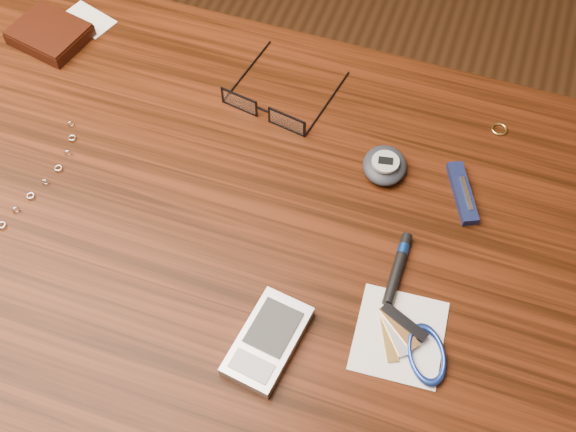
{
  "coord_description": "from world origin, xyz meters",
  "views": [
    {
      "loc": [
        0.2,
        -0.39,
        1.47
      ],
      "look_at": [
        0.05,
        0.04,
        0.76
      ],
      "focal_mm": 45.0,
      "sensor_mm": 36.0,
      "label": 1
    }
  ],
  "objects_px": {
    "notepad_keys": "(413,344)",
    "pocket_knife": "(462,193)",
    "wallet_and_card": "(51,33)",
    "pedometer": "(385,165)",
    "desk": "(238,279)",
    "pda_phone": "(268,341)",
    "eyeglasses": "(266,109)"
  },
  "relations": [
    {
      "from": "notepad_keys",
      "to": "pocket_knife",
      "type": "distance_m",
      "value": 0.21
    },
    {
      "from": "wallet_and_card",
      "to": "pedometer",
      "type": "height_order",
      "value": "pedometer"
    },
    {
      "from": "desk",
      "to": "pda_phone",
      "type": "bearing_deg",
      "value": -53.21
    },
    {
      "from": "pda_phone",
      "to": "pocket_knife",
      "type": "height_order",
      "value": "pda_phone"
    },
    {
      "from": "desk",
      "to": "pedometer",
      "type": "xyz_separation_m",
      "value": [
        0.14,
        0.15,
        0.11
      ]
    },
    {
      "from": "desk",
      "to": "pda_phone",
      "type": "xyz_separation_m",
      "value": [
        0.08,
        -0.11,
        0.11
      ]
    },
    {
      "from": "pda_phone",
      "to": "eyeglasses",
      "type": "bearing_deg",
      "value": 110.35
    },
    {
      "from": "desk",
      "to": "eyeglasses",
      "type": "bearing_deg",
      "value": 98.45
    },
    {
      "from": "pedometer",
      "to": "pocket_knife",
      "type": "distance_m",
      "value": 0.1
    },
    {
      "from": "wallet_and_card",
      "to": "notepad_keys",
      "type": "height_order",
      "value": "wallet_and_card"
    },
    {
      "from": "wallet_and_card",
      "to": "pedometer",
      "type": "xyz_separation_m",
      "value": [
        0.5,
        -0.07,
        0.0
      ]
    },
    {
      "from": "desk",
      "to": "notepad_keys",
      "type": "height_order",
      "value": "notepad_keys"
    },
    {
      "from": "eyeglasses",
      "to": "pocket_knife",
      "type": "height_order",
      "value": "eyeglasses"
    },
    {
      "from": "notepad_keys",
      "to": "eyeglasses",
      "type": "bearing_deg",
      "value": 135.63
    },
    {
      "from": "eyeglasses",
      "to": "pedometer",
      "type": "distance_m",
      "value": 0.17
    },
    {
      "from": "desk",
      "to": "pocket_knife",
      "type": "relative_size",
      "value": 11.49
    },
    {
      "from": "eyeglasses",
      "to": "pda_phone",
      "type": "distance_m",
      "value": 0.32
    },
    {
      "from": "wallet_and_card",
      "to": "pda_phone",
      "type": "distance_m",
      "value": 0.56
    },
    {
      "from": "notepad_keys",
      "to": "desk",
      "type": "bearing_deg",
      "value": 164.58
    },
    {
      "from": "eyeglasses",
      "to": "pedometer",
      "type": "height_order",
      "value": "eyeglasses"
    },
    {
      "from": "pocket_knife",
      "to": "notepad_keys",
      "type": "bearing_deg",
      "value": -92.73
    },
    {
      "from": "pda_phone",
      "to": "notepad_keys",
      "type": "height_order",
      "value": "pda_phone"
    },
    {
      "from": "wallet_and_card",
      "to": "pda_phone",
      "type": "relative_size",
      "value": 1.17
    },
    {
      "from": "pda_phone",
      "to": "pedometer",
      "type": "xyz_separation_m",
      "value": [
        0.06,
        0.26,
        0.0
      ]
    },
    {
      "from": "pocket_knife",
      "to": "eyeglasses",
      "type": "bearing_deg",
      "value": 170.87
    },
    {
      "from": "desk",
      "to": "notepad_keys",
      "type": "relative_size",
      "value": 8.33
    },
    {
      "from": "desk",
      "to": "pda_phone",
      "type": "relative_size",
      "value": 8.71
    },
    {
      "from": "wallet_and_card",
      "to": "notepad_keys",
      "type": "bearing_deg",
      "value": -25.78
    },
    {
      "from": "desk",
      "to": "notepad_keys",
      "type": "distance_m",
      "value": 0.26
    },
    {
      "from": "eyeglasses",
      "to": "pocket_knife",
      "type": "relative_size",
      "value": 1.69
    },
    {
      "from": "eyeglasses",
      "to": "pda_phone",
      "type": "bearing_deg",
      "value": -69.65
    },
    {
      "from": "eyeglasses",
      "to": "notepad_keys",
      "type": "height_order",
      "value": "eyeglasses"
    }
  ]
}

